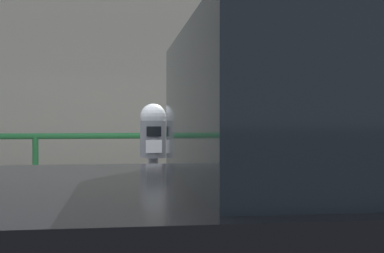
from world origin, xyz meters
TOP-DOWN VIEW (x-y plane):
  - parking_meter at (-0.03, 0.51)m, footprint 0.19×0.20m
  - pedestrian_at_meter at (0.54, 0.56)m, footprint 0.61×0.57m
  - background_railing at (-0.00, 2.27)m, footprint 24.06×0.06m
  - backdrop_wall at (0.00, 4.15)m, footprint 32.00×0.50m

SIDE VIEW (x-z plane):
  - background_railing at x=0.00m, z-range 0.37..1.48m
  - pedestrian_at_meter at x=0.54m, z-range 0.25..1.93m
  - parking_meter at x=-0.03m, z-range 0.46..1.82m
  - backdrop_wall at x=0.00m, z-range 0.00..3.09m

